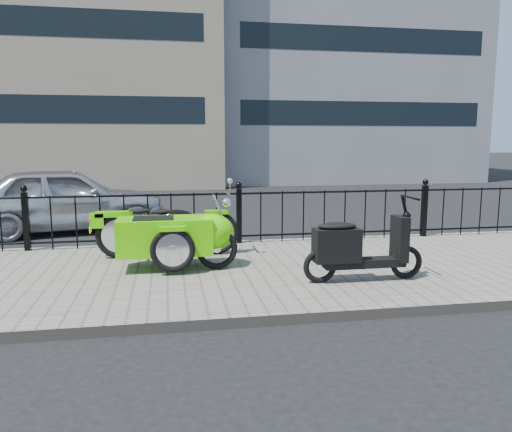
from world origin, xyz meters
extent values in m
plane|color=black|center=(0.00, 0.00, 0.00)|extent=(120.00, 120.00, 0.00)
cube|color=#675F57|center=(0.00, -0.50, 0.06)|extent=(30.00, 3.80, 0.12)
cube|color=gray|center=(0.00, 1.44, 0.06)|extent=(30.00, 0.10, 0.12)
cylinder|color=black|center=(0.00, 1.30, 0.99)|extent=(14.00, 0.04, 0.04)
cylinder|color=black|center=(0.00, 1.30, 0.24)|extent=(14.00, 0.04, 0.04)
cube|color=black|center=(-3.50, 1.30, 0.60)|extent=(0.09, 0.09, 0.96)
sphere|color=black|center=(-3.50, 1.30, 1.14)|extent=(0.11, 0.11, 0.11)
cube|color=black|center=(0.00, 1.30, 0.60)|extent=(0.09, 0.09, 0.96)
sphere|color=black|center=(0.00, 1.30, 1.14)|extent=(0.11, 0.11, 0.11)
cube|color=black|center=(3.50, 1.30, 0.60)|extent=(0.09, 0.09, 0.96)
sphere|color=black|center=(3.50, 1.30, 1.14)|extent=(0.11, 0.11, 0.11)
cube|color=gray|center=(-6.00, 16.00, 6.00)|extent=(14.00, 8.00, 12.00)
cube|color=black|center=(-6.00, 12.02, 3.00)|extent=(12.50, 0.06, 1.00)
cube|color=black|center=(-6.00, 12.02, 6.00)|extent=(12.50, 0.06, 1.00)
cube|color=gray|center=(7.00, 17.00, 7.50)|extent=(12.00, 8.00, 15.00)
cube|color=black|center=(7.00, 13.02, 3.00)|extent=(10.50, 0.06, 1.00)
cube|color=black|center=(7.00, 13.02, 6.00)|extent=(10.50, 0.06, 1.00)
torus|color=black|center=(-0.47, 0.48, 0.46)|extent=(0.69, 0.09, 0.69)
torus|color=black|center=(-1.97, 0.48, 0.46)|extent=(0.69, 0.09, 0.69)
torus|color=black|center=(-1.17, -0.66, 0.46)|extent=(0.60, 0.08, 0.60)
cube|color=gray|center=(-1.22, 0.48, 0.48)|extent=(0.34, 0.22, 0.24)
cylinder|color=black|center=(-1.22, 0.48, 0.41)|extent=(1.40, 0.04, 0.04)
ellipsoid|color=black|center=(-1.10, 0.48, 0.72)|extent=(0.54, 0.29, 0.26)
cylinder|color=silver|center=(-0.29, 0.48, 1.08)|extent=(0.03, 0.56, 0.03)
cylinder|color=silver|center=(-0.41, 0.48, 0.77)|extent=(0.25, 0.04, 0.59)
sphere|color=silver|center=(-0.31, 0.48, 0.95)|extent=(0.15, 0.15, 0.15)
cube|color=#54E003|center=(-0.47, 0.48, 0.79)|extent=(0.36, 0.12, 0.06)
cube|color=#54E003|center=(-2.02, 0.48, 0.80)|extent=(0.55, 0.16, 0.08)
ellipsoid|color=black|center=(-1.32, 0.48, 0.82)|extent=(0.31, 0.22, 0.08)
ellipsoid|color=black|center=(-1.64, 0.48, 0.84)|extent=(0.31, 0.22, 0.08)
sphere|color=red|center=(-2.37, 0.48, 0.74)|extent=(0.07, 0.07, 0.07)
cube|color=#FDF21A|center=(-2.39, 0.58, 0.56)|extent=(0.02, 0.14, 0.10)
cube|color=#54E003|center=(-1.27, -0.27, 0.59)|extent=(1.30, 0.62, 0.50)
ellipsoid|color=#54E003|center=(-0.62, -0.27, 0.61)|extent=(0.65, 0.60, 0.54)
cube|color=black|center=(-1.42, -0.27, 0.82)|extent=(0.55, 0.43, 0.06)
cube|color=#54E003|center=(-1.17, -0.66, 0.76)|extent=(0.34, 0.11, 0.06)
torus|color=black|center=(1.83, -1.34, 0.34)|extent=(0.44, 0.07, 0.44)
torus|color=black|center=(0.66, -1.34, 0.34)|extent=(0.44, 0.07, 0.44)
cube|color=black|center=(1.24, -1.34, 0.35)|extent=(1.06, 0.23, 0.11)
cube|color=black|center=(0.87, -1.34, 0.60)|extent=(0.59, 0.28, 0.43)
ellipsoid|color=black|center=(0.87, -1.34, 0.84)|extent=(0.50, 0.25, 0.10)
cube|color=black|center=(1.72, -1.34, 0.65)|extent=(0.13, 0.32, 0.59)
cylinder|color=black|center=(1.79, -1.34, 0.97)|extent=(0.17, 0.04, 0.47)
cylinder|color=black|center=(1.84, -1.34, 1.18)|extent=(0.03, 0.47, 0.03)
torus|color=black|center=(-0.56, -0.44, 0.41)|extent=(0.59, 0.09, 0.58)
imported|color=#B6B8BE|center=(-3.31, 3.65, 0.69)|extent=(4.32, 2.51, 1.38)
camera|label=1|loc=(-1.22, -7.23, 1.92)|focal=35.00mm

